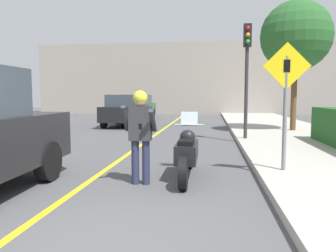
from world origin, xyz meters
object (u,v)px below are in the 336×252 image
object	(u,v)px
parked_car_black	(126,110)
street_tree	(296,36)
traffic_light	(247,60)
person_biker	(140,127)
crossing_sign	(286,94)
parked_car_green	(139,106)
motorcycle	(187,153)

from	to	relation	value
parked_car_black	street_tree	bearing A→B (deg)	-17.94
parked_car_black	traffic_light	bearing A→B (deg)	-44.69
person_biker	parked_car_black	bearing A→B (deg)	105.94
traffic_light	street_tree	size ratio (longest dim) A/B	0.71
crossing_sign	parked_car_green	size ratio (longest dim) A/B	0.59
motorcycle	street_tree	size ratio (longest dim) A/B	0.43
street_tree	motorcycle	bearing A→B (deg)	-115.93
motorcycle	crossing_sign	distance (m)	2.24
motorcycle	person_biker	size ratio (longest dim) A/B	1.36
crossing_sign	traffic_light	world-z (taller)	traffic_light
person_biker	traffic_light	world-z (taller)	traffic_light
person_biker	crossing_sign	bearing A→B (deg)	17.41
motorcycle	traffic_light	size ratio (longest dim) A/B	0.60
parked_car_black	parked_car_green	world-z (taller)	same
traffic_light	parked_car_black	bearing A→B (deg)	135.31
person_biker	parked_car_green	world-z (taller)	person_biker
person_biker	traffic_light	xyz separation A→B (m)	(2.47, 5.72, 1.79)
traffic_light	street_tree	world-z (taller)	street_tree
motorcycle	crossing_sign	bearing A→B (deg)	7.13
traffic_light	parked_car_green	bearing A→B (deg)	118.35
traffic_light	parked_car_black	world-z (taller)	traffic_light
street_tree	parked_car_green	distance (m)	12.78
motorcycle	parked_car_green	distance (m)	17.60
street_tree	parked_car_black	world-z (taller)	street_tree
parked_car_green	crossing_sign	bearing A→B (deg)	-68.35
person_biker	street_tree	xyz separation A→B (m)	(4.78, 8.77, 3.05)
crossing_sign	parked_car_black	distance (m)	12.12
motorcycle	traffic_light	world-z (taller)	traffic_light
motorcycle	person_biker	xyz separation A→B (m)	(-0.81, -0.61, 0.56)
person_biker	parked_car_black	xyz separation A→B (m)	(-3.25, 11.37, -0.20)
motorcycle	parked_car_black	bearing A→B (deg)	110.65
traffic_light	parked_car_black	size ratio (longest dim) A/B	0.92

